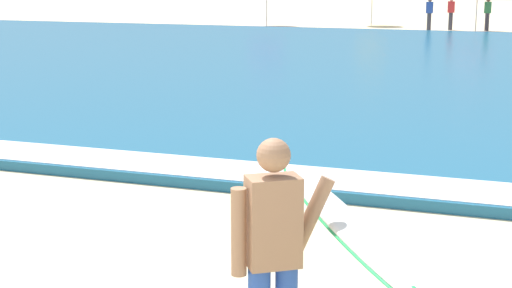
{
  "coord_description": "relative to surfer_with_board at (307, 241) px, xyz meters",
  "views": [
    {
      "loc": [
        2.58,
        -3.3,
        2.75
      ],
      "look_at": [
        0.09,
        3.77,
        1.1
      ],
      "focal_mm": 54.78,
      "sensor_mm": 36.0,
      "label": 1
    }
  ],
  "objects": [
    {
      "name": "beachgoer_near_row_right",
      "position": [
        -0.81,
        34.67,
        -0.18
      ],
      "size": [
        0.32,
        0.2,
        1.58
      ],
      "color": "#383842",
      "rests_on": "ground"
    },
    {
      "name": "beachgoer_near_row_mid",
      "position": [
        -3.44,
        33.71,
        -0.18
      ],
      "size": [
        0.32,
        0.2,
        1.58
      ],
      "color": "#383842",
      "rests_on": "ground"
    },
    {
      "name": "surf_foam",
      "position": [
        -1.28,
        4.83,
        -0.88
      ],
      "size": [
        120.0,
        1.05,
        0.01
      ],
      "primitive_type": "cube",
      "color": "white",
      "rests_on": "sea"
    },
    {
      "name": "beachgoer_near_row_left",
      "position": [
        -2.52,
        34.64,
        -0.18
      ],
      "size": [
        0.32,
        0.2,
        1.58
      ],
      "color": "#383842",
      "rests_on": "ground"
    },
    {
      "name": "sea",
      "position": [
        -1.28,
        18.23,
        -0.96
      ],
      "size": [
        120.0,
        28.0,
        0.14
      ],
      "primitive_type": "cube",
      "color": "#1E6084",
      "rests_on": "ground"
    },
    {
      "name": "surfer_with_board",
      "position": [
        0.0,
        0.0,
        0.0
      ],
      "size": [
        1.72,
        2.32,
        1.73
      ],
      "color": "#284CA3",
      "rests_on": "ground"
    }
  ]
}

